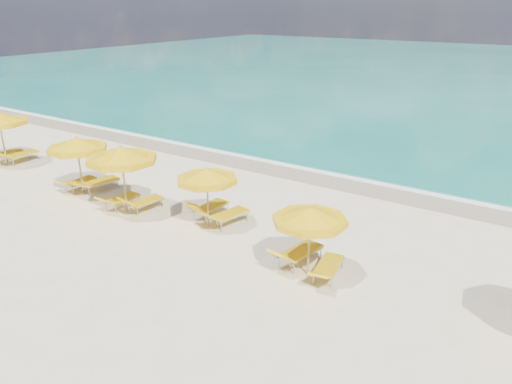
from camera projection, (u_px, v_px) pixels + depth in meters
The scene contains 19 objects.
ground_plane at pixel (230, 241), 16.03m from camera, with size 120.00×120.00×0.00m, color beige.
ocean at pixel (500, 74), 53.18m from camera, with size 120.00×80.00×0.30m, color #136D5C.
wet_sand_band at pixel (332, 178), 21.76m from camera, with size 120.00×2.60×0.01m, color tan.
foam_line at pixel (339, 173), 22.38m from camera, with size 120.00×1.20×0.03m, color white.
whitecap_near at pixel (313, 120), 32.33m from camera, with size 14.00×0.36×0.05m, color white.
umbrella_2 at pixel (77, 145), 19.30m from camera, with size 3.06×3.06×2.35m.
umbrella_3 at pixel (122, 155), 17.45m from camera, with size 3.14×3.14×2.53m.
umbrella_4 at pixel (207, 176), 16.49m from camera, with size 2.71×2.71×2.11m.
umbrella_5 at pixel (310, 216), 13.40m from camera, with size 2.63×2.63×2.11m.
lounger_1_left at pixel (7, 156), 24.13m from camera, with size 0.71×1.79×0.76m.
lounger_1_right at pixel (21, 158), 23.74m from camera, with size 0.72×2.01×0.82m.
lounger_2_left at pixel (80, 184), 20.40m from camera, with size 0.59×1.71×0.64m.
lounger_2_right at pixel (99, 186), 20.15m from camera, with size 1.01×2.08×0.74m.
lounger_3_left at pixel (122, 202), 18.54m from camera, with size 0.59×1.73×0.72m.
lounger_3_right at pixel (145, 205), 18.27m from camera, with size 0.73×1.75×0.78m.
lounger_4_left at pixel (210, 211), 17.74m from camera, with size 0.65×1.80×0.89m.
lounger_4_right at pixel (228, 219), 17.11m from camera, with size 0.97×1.93×0.78m.
lounger_5_left at pixel (299, 257), 14.52m from camera, with size 0.92×1.99×0.84m.
lounger_5_right at pixel (328, 270), 13.84m from camera, with size 0.90×1.86×0.66m.
Camera 1 is at (8.77, -11.48, 7.19)m, focal length 35.00 mm.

